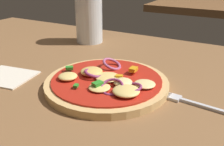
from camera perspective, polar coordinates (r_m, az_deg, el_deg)
The scene contains 5 objects.
dining_table at distance 0.47m, azimuth -7.17°, elevation -6.02°, with size 1.31×0.83×0.04m.
pizza at distance 0.46m, azimuth -1.18°, elevation -2.11°, with size 0.23×0.23×0.03m.
fork at distance 0.43m, azimuth 18.87°, elevation -6.78°, with size 0.19×0.03×0.01m.
beer_glass at distance 0.73m, azimuth -5.22°, elevation 11.93°, with size 0.08×0.08×0.15m.
napkin at distance 0.55m, azimuth -22.78°, elevation -0.73°, with size 0.12×0.10×0.00m.
Camera 1 is at (0.25, -0.32, 0.25)m, focal length 40.36 mm.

